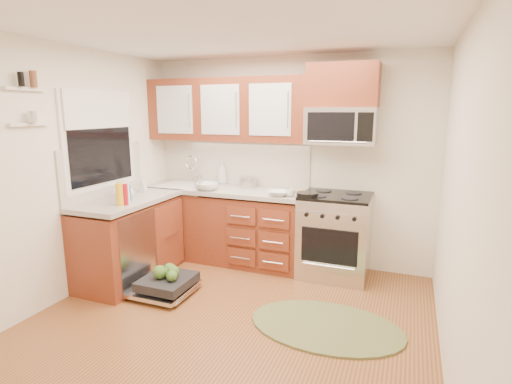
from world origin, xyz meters
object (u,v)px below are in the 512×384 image
at_px(range, 335,235).
at_px(rug, 326,326).
at_px(paper_towel_roll, 124,193).
at_px(bowl_a, 278,193).
at_px(sink, 186,195).
at_px(dishwasher, 164,285).
at_px(stock_pot, 248,182).
at_px(cutting_board, 295,191).
at_px(bowl_b, 207,187).
at_px(skillet, 307,194).
at_px(cup, 290,193).
at_px(upper_cabinets, 226,110).
at_px(microwave, 341,126).

relative_size(range, rug, 0.70).
bearing_deg(paper_towel_roll, bowl_a, 35.89).
relative_size(sink, dishwasher, 0.89).
height_order(range, stock_pot, stock_pot).
bearing_deg(cutting_board, rug, -62.52).
bearing_deg(bowl_b, range, 6.74).
bearing_deg(paper_towel_roll, rug, -0.50).
xyz_separation_m(dishwasher, skillet, (1.26, 0.92, 0.87)).
distance_m(stock_pot, cup, 0.74).
relative_size(sink, bowl_b, 2.26).
relative_size(range, stock_pot, 4.41).
xyz_separation_m(rug, bowl_a, (-0.78, 0.99, 0.94)).
distance_m(range, sink, 1.96).
height_order(bowl_a, bowl_b, bowl_b).
xyz_separation_m(dishwasher, bowl_b, (0.02, 0.95, 0.87)).
height_order(stock_pot, bowl_a, stock_pot).
distance_m(bowl_b, cup, 1.04).
bearing_deg(upper_cabinets, cup, -19.36).
xyz_separation_m(upper_cabinets, paper_towel_roll, (-0.56, -1.29, -0.83)).
bearing_deg(upper_cabinets, rug, -40.10).
bearing_deg(dishwasher, stock_pot, 72.75).
bearing_deg(rug, paper_towel_roll, 179.50).
bearing_deg(stock_pot, upper_cabinets, -174.68).
bearing_deg(rug, dishwasher, 178.79).
xyz_separation_m(upper_cabinets, skillet, (1.12, -0.35, -0.90)).
distance_m(stock_pot, bowl_a, 0.62).
xyz_separation_m(microwave, paper_towel_roll, (-1.96, -1.27, -0.65)).
xyz_separation_m(upper_cabinets, microwave, (1.41, -0.02, -0.18)).
distance_m(range, rug, 1.26).
relative_size(rug, stock_pot, 6.26).
xyz_separation_m(dishwasher, cup, (1.06, 0.95, 0.87)).
bearing_deg(sink, range, 0.30).
relative_size(rug, cup, 12.26).
height_order(microwave, rug, microwave).
relative_size(skillet, cutting_board, 0.81).
relative_size(stock_pot, bowl_a, 0.91).
relative_size(sink, cutting_board, 2.13).
relative_size(upper_cabinets, rug, 1.52).
bearing_deg(rug, skillet, 114.28).
bearing_deg(sink, bowl_b, -22.67).
bearing_deg(range, stock_pot, 171.49).
relative_size(sink, paper_towel_roll, 2.52).
height_order(range, bowl_a, bowl_a).
bearing_deg(rug, range, 97.41).
bearing_deg(microwave, upper_cabinets, 178.98).
height_order(sink, bowl_a, bowl_a).
bearing_deg(cup, rug, -57.35).
relative_size(upper_cabinets, skillet, 8.69).
height_order(skillet, cup, cup).
xyz_separation_m(stock_pot, cup, (0.66, -0.35, -0.02)).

